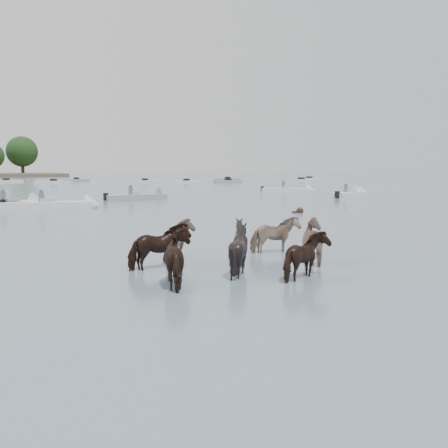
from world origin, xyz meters
name	(u,v)px	position (x,y,z in m)	size (l,w,h in m)	color
ground	(302,264)	(0.00, 0.00, 0.00)	(400.00, 400.00, 0.00)	slate
pony_herd	(236,248)	(-1.90, 0.37, 0.55)	(6.14, 4.78, 1.43)	black
swimming_pony	(299,211)	(8.77, 13.82, 0.10)	(0.72, 0.44, 0.44)	black
motorboat_a	(20,204)	(-6.58, 24.92, 0.23)	(4.85, 3.27, 1.92)	silver
motorboat_b	(61,205)	(-4.14, 22.98, 0.22)	(6.52, 3.37, 1.92)	silver
motorboat_c	(144,197)	(3.41, 29.74, 0.23)	(5.75, 1.94, 1.92)	gray
motorboat_d	(353,194)	(22.38, 25.84, 0.23)	(5.59, 3.97, 1.92)	silver
motorboat_e	(294,190)	(21.72, 35.12, 0.22)	(5.68, 4.61, 1.92)	silver
distant_flotilla	(48,182)	(-0.39, 78.00, 0.26)	(109.43, 28.01, 0.93)	gray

